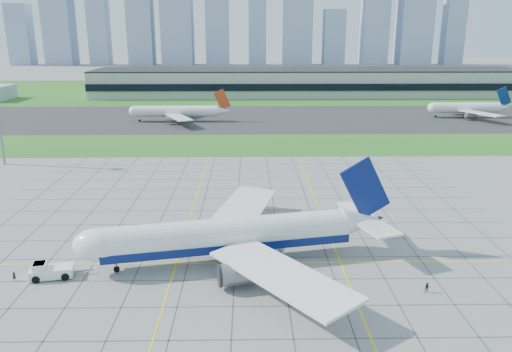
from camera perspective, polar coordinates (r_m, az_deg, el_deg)
The scene contains 13 objects.
ground at distance 88.03m, azimuth -2.37°, elevation -9.34°, with size 1400.00×1400.00×0.00m, color gray.
grass_median at distance 173.61m, azimuth -1.70°, elevation 3.59°, with size 700.00×35.00×0.04m, color #21691E.
asphalt_taxiway at distance 227.59m, azimuth -1.54°, elevation 6.62°, with size 700.00×75.00×0.04m, color #383838.
grass_far at distance 336.55m, azimuth -1.38°, elevation 9.75°, with size 700.00×145.00×0.04m, color #21691E.
apron_markings at distance 98.14m, azimuth -1.97°, elevation -6.53°, with size 120.00×130.00×0.03m.
terminal at distance 313.01m, azimuth 6.05°, elevation 10.63°, with size 260.00×43.00×15.80m.
city_skyline at distance 599.87m, azimuth -2.14°, elevation 18.23°, with size 523.00×32.40×160.00m.
airliner at distance 85.09m, azimuth -2.95°, elevation -6.81°, with size 54.11×54.29×17.21m.
pushback_tug at distance 87.46m, azimuth -22.53°, elevation -9.97°, with size 9.73×4.42×2.67m.
crew_near at distance 88.91m, azimuth -25.90°, elevation -10.25°, with size 0.57×0.37×1.56m, color black.
crew_far at distance 81.15m, azimuth 18.98°, elevation -11.98°, with size 0.80×0.62×1.65m, color black.
distant_jet_1 at distance 221.38m, azimuth -8.97°, elevation 7.33°, with size 41.97×42.66×14.08m.
distant_jet_2 at distance 248.40m, azimuth 22.97°, elevation 7.21°, with size 35.65×42.66×14.08m.
Camera 1 is at (2.23, -79.39, 37.97)m, focal length 35.00 mm.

